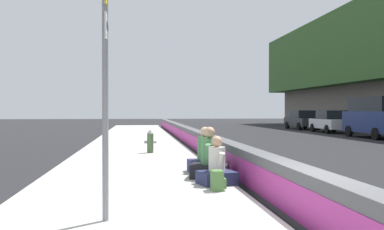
% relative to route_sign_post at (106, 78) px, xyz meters
% --- Properties ---
extents(ground_plane, '(160.00, 160.00, 0.00)m').
position_rel_route_sign_post_xyz_m(ground_plane, '(-0.34, -3.00, -2.21)').
color(ground_plane, '#232326').
rests_on(ground_plane, ground).
extents(jersey_barrier, '(76.00, 0.45, 0.85)m').
position_rel_route_sign_post_xyz_m(jersey_barrier, '(-0.34, -3.00, -1.79)').
color(jersey_barrier, '#545456').
rests_on(jersey_barrier, ground_plane).
extents(route_sign_post, '(0.44, 0.09, 3.60)m').
position_rel_route_sign_post_xyz_m(route_sign_post, '(0.00, 0.00, 0.00)').
color(route_sign_post, gray).
rests_on(route_sign_post, sidewalk_strip).
extents(fire_hydrant, '(0.26, 0.46, 0.88)m').
position_rel_route_sign_post_xyz_m(fire_hydrant, '(9.97, -0.91, -1.62)').
color(fire_hydrant, '#47663D').
rests_on(fire_hydrant, sidewalk_strip).
extents(seated_person_foreground, '(0.80, 0.88, 1.04)m').
position_rel_route_sign_post_xyz_m(seated_person_foreground, '(2.84, -2.15, -1.75)').
color(seated_person_foreground, '#23284C').
rests_on(seated_person_foreground, sidewalk_strip).
extents(seated_person_middle, '(0.93, 1.02, 1.21)m').
position_rel_route_sign_post_xyz_m(seated_person_middle, '(3.77, -2.14, -1.69)').
color(seated_person_middle, black).
rests_on(seated_person_middle, sidewalk_strip).
extents(seated_person_rear, '(0.75, 0.87, 1.17)m').
position_rel_route_sign_post_xyz_m(seated_person_rear, '(4.72, -2.18, -1.71)').
color(seated_person_rear, '#23284C').
rests_on(seated_person_rear, sidewalk_strip).
extents(backpack, '(0.32, 0.28, 0.40)m').
position_rel_route_sign_post_xyz_m(backpack, '(2.14, -2.04, -1.88)').
color(backpack, '#4C7A3D').
rests_on(backpack, sidewalk_strip).
extents(parked_car_fourth, '(5.11, 2.12, 2.56)m').
position_rel_route_sign_post_xyz_m(parked_car_fourth, '(18.78, -15.05, -0.86)').
color(parked_car_fourth, navy).
rests_on(parked_car_fourth, ground_plane).
extents(parked_car_midline, '(4.55, 2.06, 1.71)m').
position_rel_route_sign_post_xyz_m(parked_car_midline, '(25.36, -15.14, -1.35)').
color(parked_car_midline, silver).
rests_on(parked_car_midline, ground_plane).
extents(parked_car_far, '(4.53, 2.01, 1.71)m').
position_rel_route_sign_post_xyz_m(parked_car_far, '(31.24, -15.15, -1.35)').
color(parked_car_far, '#28282D').
rests_on(parked_car_far, ground_plane).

